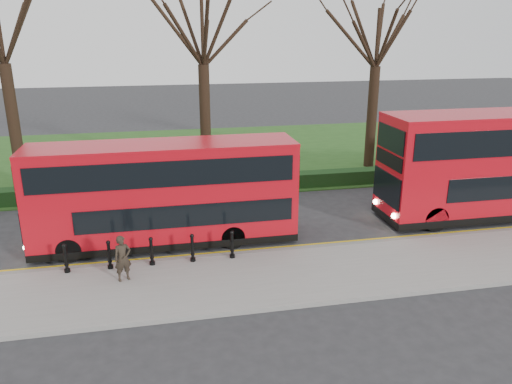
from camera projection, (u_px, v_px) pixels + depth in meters
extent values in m
plane|color=#28282B|center=(183.00, 250.00, 19.26)|extent=(120.00, 120.00, 0.00)
cube|color=gray|center=(189.00, 285.00, 16.45)|extent=(60.00, 4.00, 0.15)
cube|color=slate|center=(185.00, 259.00, 18.31)|extent=(60.00, 0.25, 0.16)
cube|color=#224A18|center=(169.00, 156.00, 33.22)|extent=(60.00, 18.00, 0.06)
cube|color=black|center=(175.00, 188.00, 25.47)|extent=(60.00, 0.90, 0.80)
cube|color=yellow|center=(185.00, 257.00, 18.61)|extent=(60.00, 0.10, 0.01)
cube|color=yellow|center=(184.00, 255.00, 18.80)|extent=(60.00, 0.10, 0.01)
cylinder|color=black|center=(14.00, 127.00, 26.04)|extent=(0.60, 0.60, 6.47)
cylinder|color=black|center=(205.00, 122.00, 27.97)|extent=(0.60, 0.60, 6.28)
cylinder|color=black|center=(372.00, 118.00, 29.91)|extent=(0.60, 0.60, 6.04)
cylinder|color=black|center=(66.00, 259.00, 17.04)|extent=(0.15, 0.15, 1.00)
cylinder|color=black|center=(109.00, 255.00, 17.31)|extent=(0.15, 0.15, 1.00)
cylinder|color=black|center=(152.00, 252.00, 17.58)|extent=(0.15, 0.15, 1.00)
cylinder|color=black|center=(192.00, 248.00, 17.85)|extent=(0.15, 0.15, 1.00)
cylinder|color=black|center=(232.00, 245.00, 18.13)|extent=(0.15, 0.15, 1.00)
cube|color=#B90B17|center=(165.00, 191.00, 19.25)|extent=(10.09, 2.29, 3.71)
cube|color=black|center=(168.00, 236.00, 19.84)|extent=(10.11, 2.31, 0.28)
cube|color=black|center=(187.00, 216.00, 18.52)|extent=(8.07, 0.04, 0.87)
cube|color=black|center=(164.00, 174.00, 17.86)|extent=(9.54, 0.04, 0.96)
cube|color=black|center=(24.00, 192.00, 18.19)|extent=(0.06, 2.02, 0.50)
cylinder|color=black|center=(69.00, 250.00, 18.16)|extent=(0.92, 0.28, 0.92)
cylinder|color=black|center=(76.00, 229.00, 20.04)|extent=(0.92, 0.28, 0.92)
cylinder|color=black|center=(233.00, 237.00, 19.31)|extent=(0.92, 0.28, 0.92)
cylinder|color=black|center=(225.00, 218.00, 21.19)|extent=(0.92, 0.28, 0.92)
cube|color=#B90B17|center=(511.00, 161.00, 22.20)|extent=(11.76, 2.67, 4.33)
cube|color=black|center=(504.00, 207.00, 22.89)|extent=(11.78, 2.69, 0.32)
cube|color=black|center=(389.00, 160.00, 20.97)|extent=(0.06, 2.35, 0.59)
cylinder|color=black|center=(435.00, 219.00, 20.94)|extent=(1.07, 0.32, 1.07)
cylinder|color=black|center=(408.00, 201.00, 23.13)|extent=(1.07, 0.32, 1.07)
imported|color=#2D241C|center=(123.00, 258.00, 16.42)|extent=(0.67, 0.55, 1.57)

